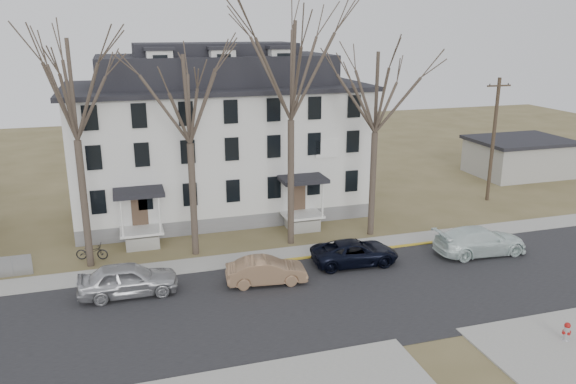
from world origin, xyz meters
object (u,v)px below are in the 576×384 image
object	(u,v)px
tree_center	(291,64)
tree_mid_left	(188,93)
car_white	(480,241)
tree_far_left	(71,83)
car_silver	(128,280)
utility_pole_far	(493,139)
car_navy	(355,253)
boarding_house	(218,138)
bicycle_left	(92,252)
car_tan	(266,272)
tree_mid_right	(377,87)
fire_hydrant	(566,332)

from	to	relation	value
tree_center	tree_mid_left	bearing A→B (deg)	180.00
tree_mid_left	car_white	distance (m)	19.20
tree_far_left	car_silver	xyz separation A→B (m)	(2.00, -4.46, -9.50)
utility_pole_far	car_silver	xyz separation A→B (m)	(-27.50, -8.66, -4.06)
car_silver	car_navy	xyz separation A→B (m)	(12.53, 0.24, -0.15)
boarding_house	bicycle_left	bearing A→B (deg)	-140.49
boarding_house	car_tan	bearing A→B (deg)	-89.86
tree_far_left	tree_mid_right	world-z (taller)	tree_far_left
boarding_house	tree_far_left	world-z (taller)	tree_far_left
tree_far_left	car_white	bearing A→B (deg)	-12.67
boarding_house	car_navy	distance (m)	14.34
boarding_house	tree_mid_left	distance (m)	9.66
fire_hydrant	tree_center	bearing A→B (deg)	118.92
tree_mid_left	car_tan	bearing A→B (deg)	-59.81
car_white	bicycle_left	bearing A→B (deg)	77.75
tree_far_left	car_white	world-z (taller)	tree_far_left
utility_pole_far	tree_center	bearing A→B (deg)	-166.50
tree_far_left	tree_mid_left	distance (m)	6.05
tree_center	car_white	xyz separation A→B (m)	(10.31, -5.02, -10.27)
utility_pole_far	car_navy	bearing A→B (deg)	-150.65
utility_pole_far	car_silver	size ratio (longest dim) A/B	1.92
car_tan	bicycle_left	xyz separation A→B (m)	(-8.96, 6.00, -0.21)
tree_mid_left	tree_mid_right	xyz separation A→B (m)	(11.50, 0.00, 0.00)
car_white	tree_center	bearing A→B (deg)	66.45
car_navy	fire_hydrant	bearing A→B (deg)	-148.37
car_navy	bicycle_left	bearing A→B (deg)	74.47
tree_mid_left	tree_mid_right	bearing A→B (deg)	0.00
tree_mid_right	car_tan	bearing A→B (deg)	-148.40
tree_far_left	car_silver	world-z (taller)	tree_far_left
tree_far_left	tree_center	xyz separation A→B (m)	(12.00, 0.00, 0.74)
tree_center	tree_mid_right	xyz separation A→B (m)	(5.50, 0.00, -1.48)
tree_mid_left	fire_hydrant	world-z (taller)	tree_mid_left
tree_center	car_navy	xyz separation A→B (m)	(2.53, -4.22, -10.39)
tree_far_left	bicycle_left	world-z (taller)	tree_far_left
tree_center	car_tan	xyz separation A→B (m)	(-2.97, -5.21, -10.38)
tree_mid_left	tree_center	distance (m)	6.18
car_tan	car_white	size ratio (longest dim) A/B	0.76
fire_hydrant	bicycle_left	bearing A→B (deg)	142.49
tree_mid_left	fire_hydrant	xyz separation A→B (m)	(14.02, -14.52, -9.14)
tree_mid_left	utility_pole_far	xyz separation A→B (m)	(23.50, 4.20, -4.70)
car_silver	car_tan	world-z (taller)	car_silver
car_silver	car_white	size ratio (longest dim) A/B	0.88
tree_mid_left	tree_center	world-z (taller)	tree_center
boarding_house	tree_mid_right	distance (m)	12.51
car_tan	car_white	xyz separation A→B (m)	(13.28, 0.19, 0.11)
car_white	car_tan	bearing A→B (deg)	93.23
tree_mid_left	car_white	bearing A→B (deg)	-17.09
tree_far_left	bicycle_left	xyz separation A→B (m)	(0.07, 0.79, -9.86)
tree_mid_right	car_tan	distance (m)	13.35
tree_far_left	utility_pole_far	xyz separation A→B (m)	(29.50, 4.20, -5.44)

